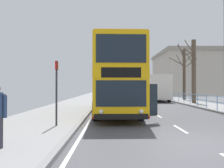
# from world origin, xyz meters

# --- Properties ---
(ground) EXTENTS (15.80, 140.00, 0.20)m
(ground) POSITION_xyz_m (-0.72, -0.00, 0.04)
(ground) COLOR #49494E
(double_decker_bus_main) EXTENTS (3.43, 11.17, 4.32)m
(double_decker_bus_main) POSITION_xyz_m (-2.57, 8.59, 2.27)
(double_decker_bus_main) COLOR #F4B20F
(double_decker_bus_main) RESTS_ON ground
(background_bus_far_lane) EXTENTS (2.81, 9.52, 3.14)m
(background_bus_far_lane) POSITION_xyz_m (2.81, 24.10, 1.71)
(background_bus_far_lane) COLOR white
(background_bus_far_lane) RESTS_ON ground
(pedestrian_railing_far_kerb) EXTENTS (0.05, 30.85, 1.00)m
(pedestrian_railing_far_kerb) POSITION_xyz_m (4.45, 15.12, 0.82)
(pedestrian_railing_far_kerb) COLOR #598CC6
(pedestrian_railing_far_kerb) RESTS_ON ground
(bus_stop_sign_near) EXTENTS (0.08, 0.44, 2.69)m
(bus_stop_sign_near) POSITION_xyz_m (-5.14, 2.63, 1.80)
(bus_stop_sign_near) COLOR #2D2D33
(bus_stop_sign_near) RESTS_ON ground
(bare_tree_far_00) EXTENTS (1.43, 1.60, 6.39)m
(bare_tree_far_00) POSITION_xyz_m (5.46, 17.15, 3.37)
(bare_tree_far_00) COLOR brown
(bare_tree_far_00) RESTS_ON ground
(bare_tree_far_01) EXTENTS (3.13, 2.75, 7.08)m
(bare_tree_far_01) POSITION_xyz_m (6.50, 23.91, 3.62)
(bare_tree_far_01) COLOR #4C3D2D
(bare_tree_far_01) RESTS_ON ground
(background_building_00) EXTENTS (13.39, 18.53, 9.18)m
(background_building_00) POSITION_xyz_m (14.26, 46.28, 4.62)
(background_building_00) COLOR #B2A899
(background_building_00) RESTS_ON ground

